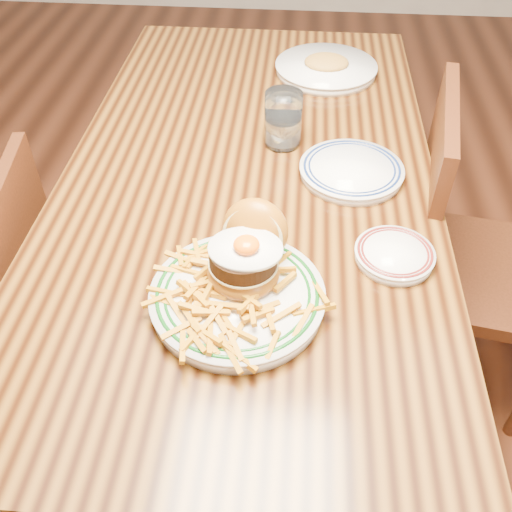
# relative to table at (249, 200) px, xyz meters

# --- Properties ---
(floor) EXTENTS (6.00, 6.00, 0.00)m
(floor) POSITION_rel_table_xyz_m (0.00, 0.00, -0.66)
(floor) COLOR black
(floor) RESTS_ON ground
(table) EXTENTS (0.85, 1.60, 0.75)m
(table) POSITION_rel_table_xyz_m (0.00, 0.00, 0.00)
(table) COLOR black
(table) RESTS_ON floor
(chair_left) EXTENTS (0.44, 0.44, 0.83)m
(chair_left) POSITION_rel_table_xyz_m (-0.60, -0.22, -0.22)
(chair_left) COLOR #421D0D
(chair_left) RESTS_ON floor
(chair_right) EXTENTS (0.48, 0.48, 0.90)m
(chair_right) POSITION_rel_table_xyz_m (0.56, 0.04, -0.18)
(chair_right) COLOR #421D0D
(chair_right) RESTS_ON floor
(main_plate) EXTENTS (0.31, 0.33, 0.15)m
(main_plate) POSITION_rel_table_xyz_m (0.02, -0.39, 0.13)
(main_plate) COLOR white
(main_plate) RESTS_ON table
(side_plate) EXTENTS (0.15, 0.15, 0.02)m
(side_plate) POSITION_rel_table_xyz_m (0.31, -0.27, 0.10)
(side_plate) COLOR white
(side_plate) RESTS_ON table
(rear_plate) EXTENTS (0.24, 0.24, 0.03)m
(rear_plate) POSITION_rel_table_xyz_m (0.23, -0.00, 0.10)
(rear_plate) COLOR white
(rear_plate) RESTS_ON table
(water_glass) EXTENTS (0.09, 0.09, 0.13)m
(water_glass) POSITION_rel_table_xyz_m (0.07, 0.12, 0.15)
(water_glass) COLOR white
(water_glass) RESTS_ON table
(far_plate) EXTENTS (0.29, 0.29, 0.05)m
(far_plate) POSITION_rel_table_xyz_m (0.18, 0.50, 0.11)
(far_plate) COLOR white
(far_plate) RESTS_ON table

